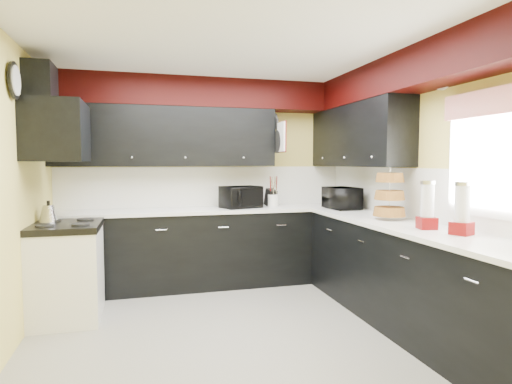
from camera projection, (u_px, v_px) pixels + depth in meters
ground at (238, 332)px, 3.78m from camera, size 3.60×3.60×0.00m
wall_back at (207, 182)px, 5.43m from camera, size 3.60×0.06×2.50m
wall_right at (418, 188)px, 4.16m from camera, size 0.06×3.60×2.50m
wall_left at (5, 195)px, 3.22m from camera, size 0.06×3.60×2.50m
ceiling at (237, 43)px, 3.61m from camera, size 3.60×3.60×0.06m
cab_back at (211, 248)px, 5.19m from camera, size 3.60×0.60×0.90m
cab_right at (408, 279)px, 3.85m from camera, size 0.60×3.00×0.90m
counter_back at (210, 210)px, 5.16m from camera, size 3.62×0.64×0.04m
counter_right at (409, 227)px, 3.82m from camera, size 0.64×3.02×0.04m
splash_back at (207, 186)px, 5.42m from camera, size 3.60×0.02×0.50m
splash_right at (417, 194)px, 4.16m from camera, size 0.02×3.60×0.50m
upper_back at (167, 137)px, 5.09m from camera, size 2.60×0.35×0.70m
upper_right at (357, 136)px, 4.95m from camera, size 0.35×1.80×0.70m
soffit_back at (208, 94)px, 5.18m from camera, size 3.60×0.36×0.35m
soffit_right at (416, 71)px, 3.87m from camera, size 0.36×3.24×0.35m
stove at (68, 274)px, 4.08m from camera, size 0.60×0.75×0.86m
cooktop at (66, 226)px, 4.05m from camera, size 0.62×0.77×0.06m
hood at (57, 132)px, 3.97m from camera, size 0.50×0.78×0.55m
hood_duct at (40, 85)px, 3.91m from camera, size 0.24×0.40×0.40m
window at (491, 155)px, 3.27m from camera, size 0.03×0.86×0.96m
valance at (487, 102)px, 3.23m from camera, size 0.04×0.88×0.20m
pan_top at (274, 122)px, 5.35m from camera, size 0.03×0.22×0.40m
pan_mid at (277, 142)px, 5.24m from camera, size 0.03×0.28×0.46m
pan_low at (271, 145)px, 5.49m from camera, size 0.03×0.24×0.42m
cut_board at (281, 137)px, 5.12m from camera, size 0.03×0.26×0.35m
baskets at (389, 195)px, 4.14m from camera, size 0.27×0.27×0.50m
clock at (14, 80)px, 3.41m from camera, size 0.03×0.30×0.30m
deco_plate at (443, 76)px, 3.75m from camera, size 0.03×0.24×0.24m
toaster_oven at (241, 197)px, 5.22m from camera, size 0.55×0.50×0.26m
microwave at (342, 198)px, 5.11m from camera, size 0.34×0.48×0.26m
utensil_crock at (273, 201)px, 5.36m from camera, size 0.16×0.16×0.15m
knife_block at (271, 198)px, 5.42m from camera, size 0.13×0.16×0.21m
kettle at (49, 213)px, 4.16m from camera, size 0.23×0.23×0.16m
dispenser_a at (427, 207)px, 3.56m from camera, size 0.17×0.17×0.37m
dispenser_b at (462, 210)px, 3.27m from camera, size 0.18×0.18×0.38m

